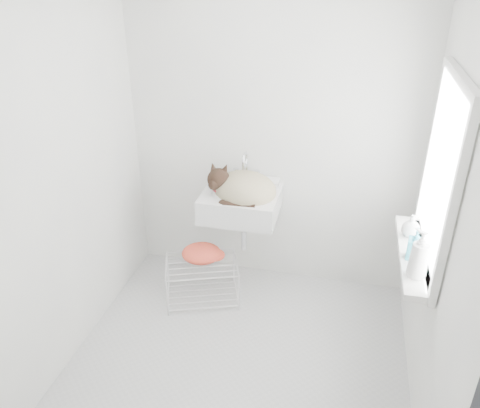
% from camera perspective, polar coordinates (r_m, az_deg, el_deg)
% --- Properties ---
extents(floor, '(2.20, 2.00, 0.02)m').
position_cam_1_polar(floor, '(3.44, 0.06, -17.23)').
color(floor, '#ADADAD').
rests_on(floor, ground).
extents(back_wall, '(2.20, 0.02, 2.50)m').
position_cam_1_polar(back_wall, '(3.62, 3.77, 8.58)').
color(back_wall, white).
rests_on(back_wall, ground).
extents(right_wall, '(0.02, 2.00, 2.50)m').
position_cam_1_polar(right_wall, '(2.70, 23.40, -0.56)').
color(right_wall, white).
rests_on(right_wall, ground).
extents(left_wall, '(0.02, 2.00, 2.50)m').
position_cam_1_polar(left_wall, '(3.13, -19.99, 3.82)').
color(left_wall, white).
rests_on(left_wall, ground).
extents(window_glass, '(0.01, 0.80, 1.00)m').
position_cam_1_polar(window_glass, '(2.84, 22.95, 3.10)').
color(window_glass, white).
rests_on(window_glass, right_wall).
extents(window_frame, '(0.04, 0.90, 1.10)m').
position_cam_1_polar(window_frame, '(2.84, 22.65, 3.13)').
color(window_frame, white).
rests_on(window_frame, right_wall).
extents(windowsill, '(0.16, 0.88, 0.04)m').
position_cam_1_polar(windowsill, '(3.06, 19.81, -5.63)').
color(windowsill, white).
rests_on(windowsill, right_wall).
extents(sink, '(0.56, 0.49, 0.23)m').
position_cam_1_polar(sink, '(3.57, 0.11, 1.39)').
color(sink, silver).
rests_on(sink, back_wall).
extents(faucet, '(0.20, 0.14, 0.20)m').
position_cam_1_polar(faucet, '(3.67, 0.76, 4.56)').
color(faucet, silver).
rests_on(faucet, sink).
extents(cat, '(0.53, 0.47, 0.31)m').
position_cam_1_polar(cat, '(3.53, 0.22, 1.85)').
color(cat, tan).
rests_on(cat, sink).
extents(wire_rack, '(0.63, 0.54, 0.32)m').
position_cam_1_polar(wire_rack, '(3.81, -4.50, -9.13)').
color(wire_rack, silver).
rests_on(wire_rack, floor).
extents(towel, '(0.35, 0.28, 0.13)m').
position_cam_1_polar(towel, '(3.73, -4.57, -6.28)').
color(towel, orange).
rests_on(towel, wire_rack).
extents(bottle_a, '(0.13, 0.13, 0.24)m').
position_cam_1_polar(bottle_a, '(2.84, 20.06, -8.01)').
color(bottle_a, white).
rests_on(bottle_a, windowsill).
extents(bottle_b, '(0.10, 0.10, 0.19)m').
position_cam_1_polar(bottle_b, '(2.99, 19.79, -6.05)').
color(bottle_b, teal).
rests_on(bottle_b, windowsill).
extents(bottle_c, '(0.15, 0.15, 0.15)m').
position_cam_1_polar(bottle_c, '(3.20, 19.45, -3.58)').
color(bottle_c, white).
rests_on(bottle_c, windowsill).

